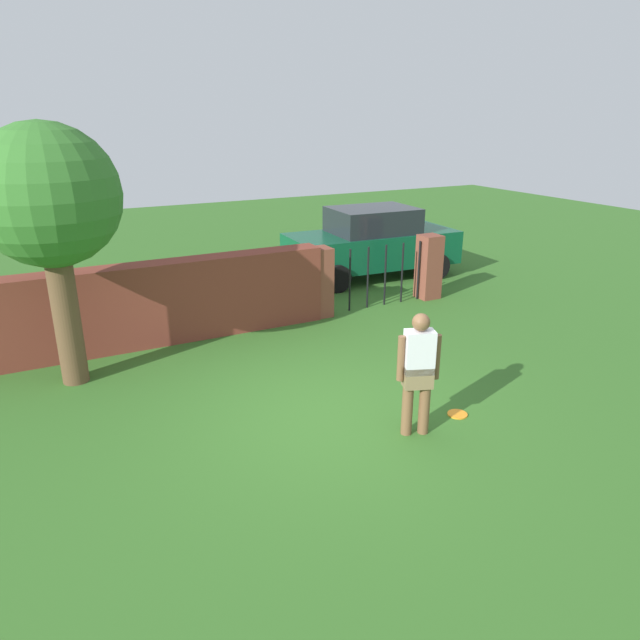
{
  "coord_description": "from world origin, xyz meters",
  "views": [
    {
      "loc": [
        -3.28,
        -6.17,
        3.87
      ],
      "look_at": [
        0.39,
        0.98,
        1.0
      ],
      "focal_mm": 32.56,
      "sensor_mm": 36.0,
      "label": 1
    }
  ],
  "objects_px": {
    "car": "(372,243)",
    "person": "(418,369)",
    "tree": "(48,200)",
    "frisbee_orange": "(457,414)"
  },
  "relations": [
    {
      "from": "car",
      "to": "person",
      "type": "bearing_deg",
      "value": -115.06
    },
    {
      "from": "tree",
      "to": "car",
      "type": "height_order",
      "value": "tree"
    },
    {
      "from": "car",
      "to": "frisbee_orange",
      "type": "relative_size",
      "value": 15.83
    },
    {
      "from": "tree",
      "to": "person",
      "type": "bearing_deg",
      "value": -44.37
    },
    {
      "from": "tree",
      "to": "car",
      "type": "bearing_deg",
      "value": 23.02
    },
    {
      "from": "tree",
      "to": "person",
      "type": "distance_m",
      "value": 5.5
    },
    {
      "from": "car",
      "to": "frisbee_orange",
      "type": "bearing_deg",
      "value": -109.77
    },
    {
      "from": "tree",
      "to": "car",
      "type": "xyz_separation_m",
      "value": [
        7.22,
        3.07,
        -1.88
      ]
    },
    {
      "from": "tree",
      "to": "car",
      "type": "relative_size",
      "value": 0.89
    },
    {
      "from": "tree",
      "to": "person",
      "type": "xyz_separation_m",
      "value": [
        3.7,
        -3.62,
        -1.84
      ]
    }
  ]
}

